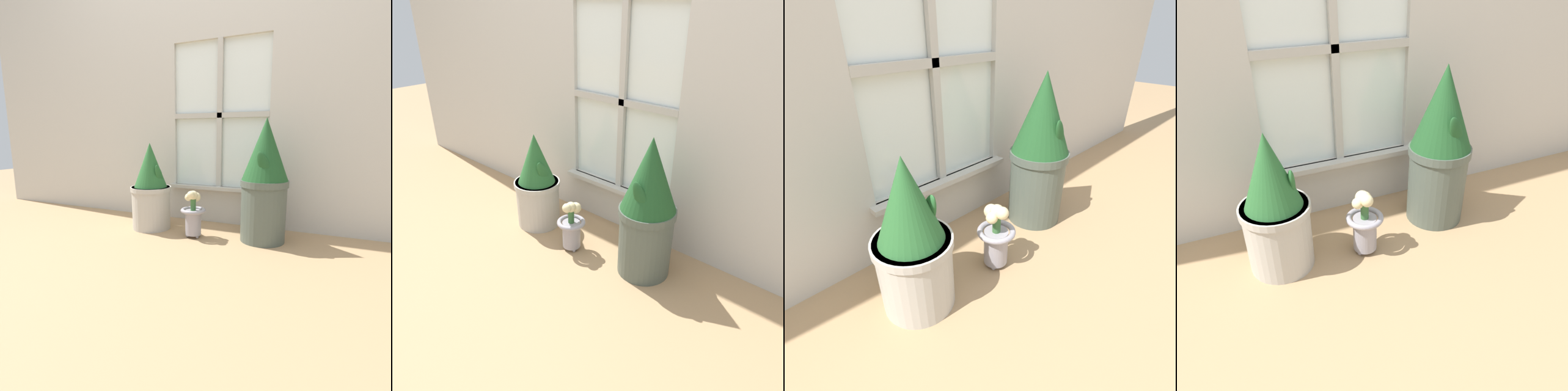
# 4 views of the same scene
# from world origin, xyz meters

# --- Properties ---
(ground_plane) EXTENTS (10.00, 10.00, 0.00)m
(ground_plane) POSITION_xyz_m (0.00, 0.00, 0.00)
(ground_plane) COLOR tan
(potted_plant_left) EXTENTS (0.28, 0.28, 0.59)m
(potted_plant_left) POSITION_xyz_m (-0.38, 0.16, 0.27)
(potted_plant_left) COLOR #B7B2A8
(potted_plant_left) RESTS_ON ground_plane
(potted_plant_right) EXTENTS (0.29, 0.29, 0.75)m
(potted_plant_right) POSITION_xyz_m (0.39, 0.20, 0.37)
(potted_plant_right) COLOR #4C564C
(potted_plant_right) RESTS_ON ground_plane
(flower_vase) EXTENTS (0.16, 0.16, 0.31)m
(flower_vase) POSITION_xyz_m (-0.04, 0.10, 0.15)
(flower_vase) COLOR #99939E
(flower_vase) RESTS_ON ground_plane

